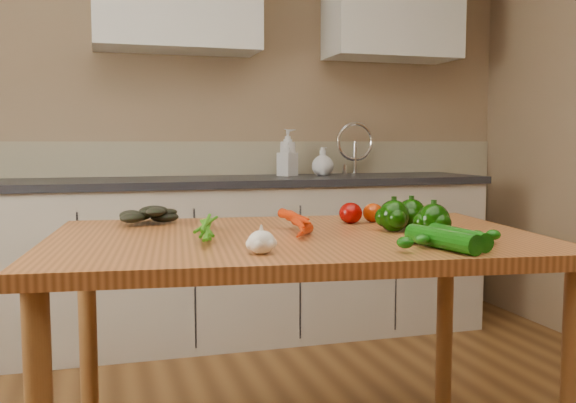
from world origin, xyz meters
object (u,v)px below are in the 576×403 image
(pepper_a, at_px, (394,216))
(pepper_b, at_px, (411,214))
(soap_bottle_a, at_px, (288,152))
(carrot_bunch, at_px, (269,222))
(zucchini_b, at_px, (442,239))
(table, at_px, (295,263))
(zucchini_a, at_px, (458,237))
(soap_bottle_b, at_px, (287,159))
(leafy_greens, at_px, (146,209))
(garlic_bulb, at_px, (261,242))
(pepper_c, at_px, (433,221))
(tomato_b, at_px, (373,213))
(tomato_c, at_px, (418,214))
(soap_bottle_c, at_px, (323,161))
(tomato_a, at_px, (351,213))

(pepper_a, bearing_deg, pepper_b, 28.21)
(soap_bottle_a, height_order, carrot_bunch, soap_bottle_a)
(pepper_a, xyz_separation_m, zucchini_b, (-0.03, -0.36, -0.02))
(table, distance_m, carrot_bunch, 0.15)
(carrot_bunch, xyz_separation_m, zucchini_a, (0.44, -0.37, -0.01))
(soap_bottle_b, height_order, leafy_greens, soap_bottle_b)
(table, distance_m, soap_bottle_a, 1.81)
(leafy_greens, bearing_deg, pepper_a, -28.27)
(table, bearing_deg, leafy_greens, 144.52)
(garlic_bulb, bearing_deg, pepper_a, 28.98)
(pepper_a, height_order, pepper_c, same)
(tomato_b, bearing_deg, pepper_b, -73.81)
(tomato_b, height_order, zucchini_a, tomato_b)
(soap_bottle_a, bearing_deg, zucchini_a, 161.06)
(carrot_bunch, relative_size, pepper_b, 2.90)
(table, distance_m, garlic_bulb, 0.38)
(soap_bottle_b, xyz_separation_m, pepper_a, (-0.14, -1.70, -0.14))
(table, height_order, garlic_bulb, garlic_bulb)
(soap_bottle_b, bearing_deg, pepper_c, 54.49)
(leafy_greens, height_order, garlic_bulb, leafy_greens)
(pepper_b, bearing_deg, leafy_greens, 156.84)
(leafy_greens, xyz_separation_m, pepper_c, (0.82, -0.56, -0.00))
(tomato_c, bearing_deg, garlic_bulb, -148.14)
(leafy_greens, distance_m, garlic_bulb, 0.73)
(soap_bottle_b, bearing_deg, leafy_greens, 22.10)
(soap_bottle_a, height_order, leafy_greens, soap_bottle_a)
(soap_bottle_c, height_order, carrot_bunch, soap_bottle_c)
(soap_bottle_b, distance_m, zucchini_b, 2.06)
(tomato_c, distance_m, zucchini_b, 0.52)
(zucchini_a, bearing_deg, soap_bottle_a, 86.86)
(table, distance_m, tomato_c, 0.51)
(soap_bottle_c, relative_size, pepper_b, 1.71)
(zucchini_b, bearing_deg, tomato_b, 84.23)
(tomato_b, bearing_deg, tomato_a, -168.76)
(pepper_a, bearing_deg, soap_bottle_a, 84.96)
(zucchini_a, bearing_deg, soap_bottle_c, 81.11)
(carrot_bunch, height_order, garlic_bulb, carrot_bunch)
(soap_bottle_c, bearing_deg, tomato_a, 137.13)
(pepper_b, bearing_deg, tomato_a, 131.27)
(soap_bottle_a, bearing_deg, zucchini_b, 159.26)
(carrot_bunch, distance_m, zucchini_a, 0.58)
(table, xyz_separation_m, tomato_a, (0.27, 0.20, 0.13))
(soap_bottle_c, height_order, zucchini_a, soap_bottle_c)
(zucchini_b, bearing_deg, pepper_b, 74.09)
(pepper_a, height_order, tomato_b, pepper_a)
(soap_bottle_c, height_order, tomato_a, soap_bottle_c)
(pepper_b, bearing_deg, soap_bottle_b, 88.17)
(leafy_greens, relative_size, pepper_c, 2.14)
(garlic_bulb, height_order, tomato_a, tomato_a)
(carrot_bunch, bearing_deg, soap_bottle_a, 78.18)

